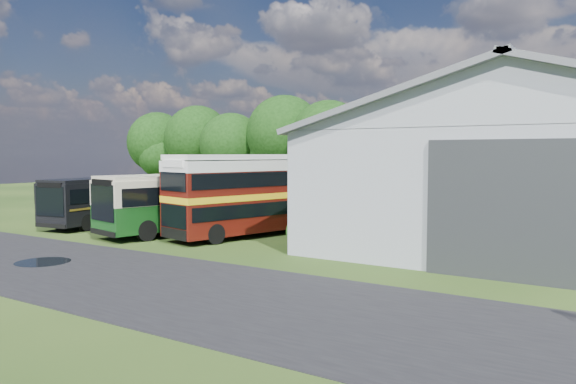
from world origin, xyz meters
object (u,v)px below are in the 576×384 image
Objects in this scene: bus_green_single at (200,200)px; bus_maroon_double at (255,195)px; storage_shed at (554,160)px; bus_dark_single at (118,198)px.

bus_maroon_double reaches higher than bus_green_single.
storage_shed is 19.50m from bus_green_single.
storage_shed is 2.33× the size of bus_maroon_double.
bus_green_single is 7.01m from bus_dark_single.
bus_maroon_double reaches higher than bus_dark_single.
bus_maroon_double is at bearing -4.71° from bus_dark_single.
bus_dark_single is at bearing -161.05° from storage_shed.
bus_green_single is 1.12× the size of bus_dark_single.
storage_shed reaches higher than bus_green_single.
storage_shed is 2.24× the size of bus_dark_single.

